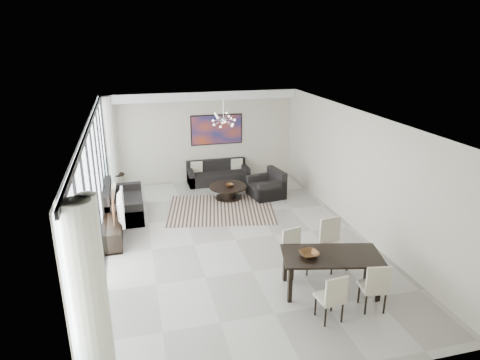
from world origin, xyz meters
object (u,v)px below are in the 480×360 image
object	(u,v)px
coffee_table	(228,191)
tv_console	(113,231)
sofa_main	(218,175)
dining_table	(332,259)
television	(117,207)

from	to	relation	value
coffee_table	tv_console	distance (m)	3.74
sofa_main	dining_table	world-z (taller)	dining_table
sofa_main	tv_console	bearing A→B (deg)	-133.54
coffee_table	television	world-z (taller)	television
tv_console	dining_table	world-z (taller)	dining_table
sofa_main	dining_table	size ratio (longest dim) A/B	0.99
dining_table	coffee_table	bearing A→B (deg)	98.76
sofa_main	television	bearing A→B (deg)	-132.25
tv_console	dining_table	size ratio (longest dim) A/B	0.79
coffee_table	sofa_main	bearing A→B (deg)	90.18
sofa_main	dining_table	bearing A→B (deg)	-83.10
tv_console	coffee_table	bearing A→B (deg)	31.15
sofa_main	television	distance (m)	4.55
tv_console	sofa_main	bearing A→B (deg)	46.46
television	dining_table	xyz separation A→B (m)	(3.82, -3.17, -0.14)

